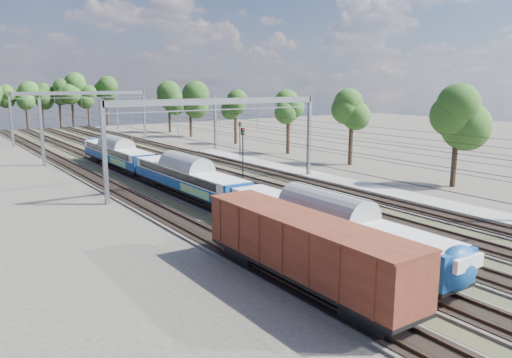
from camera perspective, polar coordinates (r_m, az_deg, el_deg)
track_bed at (r=63.39m, az=-10.95°, el=1.33°), size 21.00×130.00×0.34m
platform at (r=50.10m, az=13.85°, el=-1.27°), size 3.00×70.00×0.30m
catenary at (r=69.90m, az=-13.44°, el=7.31°), size 25.65×130.00×9.00m
tree_belt at (r=109.70m, az=-17.63°, el=9.22°), size 40.49×99.87×12.10m
emu_train at (r=46.08m, az=-7.76°, el=0.65°), size 2.69×57.09×3.94m
freight_boxcar at (r=25.84m, az=5.42°, el=-7.74°), size 2.92×14.12×3.64m
worker at (r=94.22m, az=-17.04°, el=4.69°), size 0.67×0.83×1.96m
signal_near at (r=52.79m, az=-1.51°, el=3.55°), size 0.36×0.33×5.82m
signal_far at (r=67.47m, az=-1.85°, el=4.91°), size 0.36×0.33×5.35m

